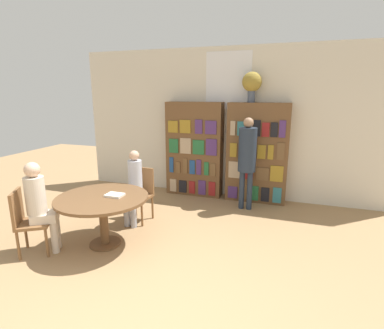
% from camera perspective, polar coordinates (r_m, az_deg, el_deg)
% --- Properties ---
extents(ground_plane, '(16.00, 16.00, 0.00)m').
position_cam_1_polar(ground_plane, '(3.23, -11.02, -27.88)').
color(ground_plane, '#9E7A51').
extents(wall_back, '(6.40, 0.07, 3.00)m').
position_cam_1_polar(wall_back, '(6.18, 6.77, 7.72)').
color(wall_back, beige).
rests_on(wall_back, ground_plane).
extents(bookshelf_left, '(1.17, 0.34, 1.94)m').
position_cam_1_polar(bookshelf_left, '(6.24, 0.46, 2.87)').
color(bookshelf_left, brown).
rests_on(bookshelf_left, ground_plane).
extents(bookshelf_right, '(1.17, 0.34, 1.94)m').
position_cam_1_polar(bookshelf_right, '(5.97, 12.28, 2.05)').
color(bookshelf_right, brown).
rests_on(bookshelf_right, ground_plane).
extents(flower_vase, '(0.37, 0.37, 0.56)m').
position_cam_1_polar(flower_vase, '(5.89, 11.35, 14.98)').
color(flower_vase, '#475166').
rests_on(flower_vase, bookshelf_right).
extents(reading_table, '(1.27, 1.27, 0.72)m').
position_cam_1_polar(reading_table, '(4.38, -16.68, -7.26)').
color(reading_table, brown).
rests_on(reading_table, ground_plane).
extents(chair_near_camera, '(0.55, 0.55, 0.89)m').
position_cam_1_polar(chair_near_camera, '(4.59, -28.93, -9.02)').
color(chair_near_camera, brown).
rests_on(chair_near_camera, ground_plane).
extents(chair_left_side, '(0.43, 0.43, 0.89)m').
position_cam_1_polar(chair_left_side, '(5.16, -9.79, -5.06)').
color(chair_left_side, brown).
rests_on(chair_left_side, ground_plane).
extents(seated_reader_left, '(0.25, 0.36, 1.23)m').
position_cam_1_polar(seated_reader_left, '(4.95, -11.03, -3.72)').
color(seated_reader_left, '#B2B7C6').
rests_on(seated_reader_left, ground_plane).
extents(seated_reader_right, '(0.41, 0.38, 1.26)m').
position_cam_1_polar(seated_reader_right, '(4.47, -27.01, -6.38)').
color(seated_reader_right, beige).
rests_on(seated_reader_right, ground_plane).
extents(librarian_standing, '(0.32, 0.59, 1.70)m').
position_cam_1_polar(librarian_standing, '(5.48, 10.49, 1.99)').
color(librarian_standing, '#232D3D').
rests_on(librarian_standing, ground_plane).
extents(open_book_on_table, '(0.24, 0.18, 0.03)m').
position_cam_1_polar(open_book_on_table, '(4.31, -14.51, -5.66)').
color(open_book_on_table, silver).
rests_on(open_book_on_table, reading_table).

